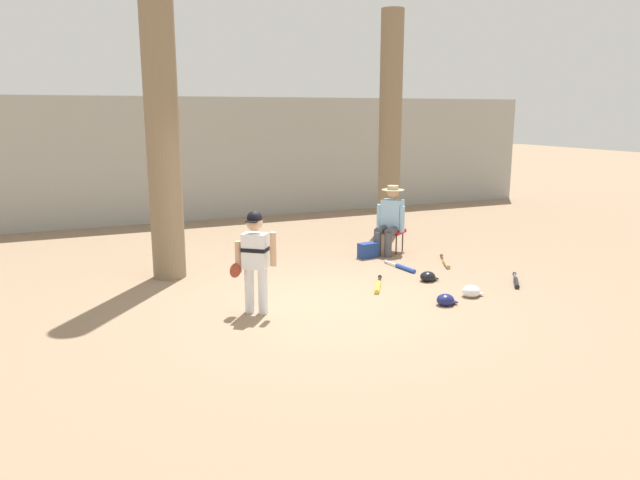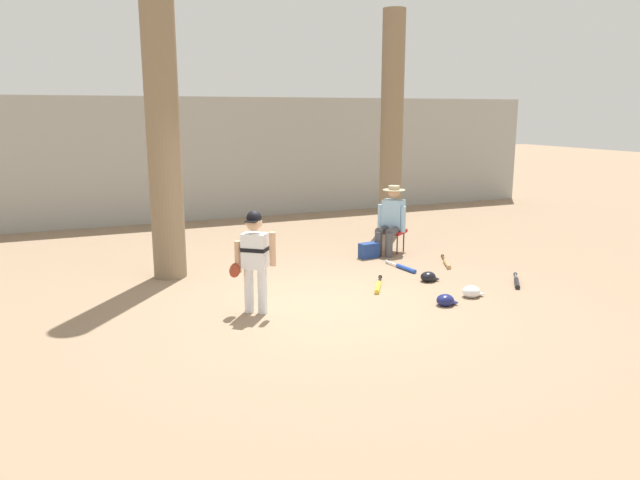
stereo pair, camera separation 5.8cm
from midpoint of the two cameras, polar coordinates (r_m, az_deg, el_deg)
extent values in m
plane|color=#897056|center=(8.00, 0.63, -6.11)|extent=(60.00, 60.00, 0.00)
cube|color=#9E9E99|center=(14.40, -10.96, 7.49)|extent=(18.00, 0.36, 2.81)
cylinder|color=#7F6B51|center=(9.29, -14.59, 14.09)|extent=(0.49, 0.49, 5.77)
cone|color=#7F6B51|center=(9.61, -13.68, -3.34)|extent=(0.73, 0.73, 0.29)
cylinder|color=#7F6B51|center=(12.54, 6.90, 10.73)|extent=(0.46, 0.46, 4.45)
cone|color=#7F6B51|center=(12.78, 6.65, 0.72)|extent=(0.66, 0.66, 0.27)
cylinder|color=white|center=(7.63, -5.22, -4.78)|extent=(0.12, 0.12, 0.58)
cylinder|color=white|center=(7.69, -6.48, -4.67)|extent=(0.12, 0.12, 0.58)
cube|color=white|center=(7.53, -5.93, -1.01)|extent=(0.36, 0.34, 0.44)
cube|color=black|center=(7.53, -5.94, -0.85)|extent=(0.37, 0.35, 0.05)
sphere|color=tan|center=(7.46, -5.99, 1.61)|extent=(0.20, 0.20, 0.20)
sphere|color=black|center=(7.45, -6.00, 2.06)|extent=(0.19, 0.19, 0.19)
cube|color=black|center=(7.37, -6.24, 1.75)|extent=(0.17, 0.17, 0.02)
cylinder|color=tan|center=(7.42, -4.26, -0.85)|extent=(0.11, 0.11, 0.42)
cylinder|color=tan|center=(7.59, -7.51, -1.57)|extent=(0.11, 0.11, 0.40)
ellipsoid|color=#933823|center=(7.58, -7.79, -2.84)|extent=(0.23, 0.25, 0.18)
cube|color=red|center=(10.94, 7.03, 0.82)|extent=(0.56, 0.56, 0.06)
cylinder|color=#333338|center=(10.79, 7.42, -0.38)|extent=(0.02, 0.02, 0.38)
cylinder|color=#333338|center=(10.91, 5.97, -0.21)|extent=(0.02, 0.02, 0.38)
cylinder|color=#333338|center=(11.06, 8.02, -0.09)|extent=(0.02, 0.02, 0.38)
cylinder|color=#333338|center=(11.18, 6.59, 0.07)|extent=(0.02, 0.02, 0.38)
cylinder|color=#47474C|center=(10.58, 6.66, -0.47)|extent=(0.13, 0.13, 0.43)
cylinder|color=#47474C|center=(10.66, 5.67, -0.36)|extent=(0.13, 0.13, 0.43)
cylinder|color=#47474C|center=(10.72, 7.11, 0.85)|extent=(0.41, 0.36, 0.15)
cylinder|color=#47474C|center=(10.79, 6.13, 0.96)|extent=(0.41, 0.36, 0.15)
cube|color=#8CB7D8|center=(10.89, 7.07, 2.42)|extent=(0.41, 0.43, 0.52)
cylinder|color=#8CB7D8|center=(10.74, 7.97, 1.94)|extent=(0.13, 0.13, 0.46)
cylinder|color=#8CB7D8|center=(10.91, 5.83, 2.15)|extent=(0.13, 0.13, 0.46)
sphere|color=tan|center=(10.83, 7.12, 4.51)|extent=(0.22, 0.22, 0.22)
cylinder|color=tan|center=(10.83, 7.13, 4.68)|extent=(0.40, 0.40, 0.02)
cylinder|color=tan|center=(10.82, 7.13, 4.86)|extent=(0.20, 0.20, 0.09)
cube|color=navy|center=(10.52, 4.78, -0.98)|extent=(0.36, 0.22, 0.26)
cylinder|color=black|center=(9.32, 18.20, -3.88)|extent=(0.33, 0.39, 0.07)
cylinder|color=#4C4C51|center=(9.68, 18.09, -3.29)|extent=(0.21, 0.25, 0.03)
cylinder|color=#4C4C51|center=(9.82, 18.05, -3.07)|extent=(0.05, 0.05, 0.06)
cylinder|color=yellow|center=(8.69, 5.66, -4.45)|extent=(0.31, 0.44, 0.07)
cylinder|color=black|center=(9.08, 5.81, -3.74)|extent=(0.20, 0.29, 0.03)
cylinder|color=black|center=(9.23, 5.86, -3.48)|extent=(0.06, 0.04, 0.06)
cylinder|color=tan|center=(10.18, 12.02, -2.21)|extent=(0.27, 0.45, 0.07)
cylinder|color=brown|center=(10.56, 11.72, -1.68)|extent=(0.17, 0.30, 0.03)
cylinder|color=brown|center=(10.71, 11.60, -1.48)|extent=(0.06, 0.04, 0.06)
cylinder|color=#2347AD|center=(9.77, 8.26, -2.67)|extent=(0.12, 0.46, 0.07)
cylinder|color=silver|center=(10.06, 6.94, -2.20)|extent=(0.06, 0.31, 0.03)
cylinder|color=silver|center=(10.18, 6.44, -2.02)|extent=(0.06, 0.02, 0.06)
ellipsoid|color=navy|center=(8.13, 11.90, -5.57)|extent=(0.24, 0.22, 0.16)
cube|color=navy|center=(8.20, 12.54, -5.71)|extent=(0.10, 0.12, 0.02)
ellipsoid|color=black|center=(9.20, 10.31, -3.43)|extent=(0.23, 0.21, 0.16)
cube|color=black|center=(9.27, 10.88, -3.58)|extent=(0.10, 0.12, 0.02)
ellipsoid|color=silver|center=(8.57, 14.22, -4.73)|extent=(0.25, 0.23, 0.17)
cube|color=silver|center=(8.65, 14.84, -4.88)|extent=(0.10, 0.13, 0.02)
camera|label=1|loc=(0.03, -89.80, 0.04)|focal=34.03mm
camera|label=2|loc=(0.03, 90.20, -0.04)|focal=34.03mm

